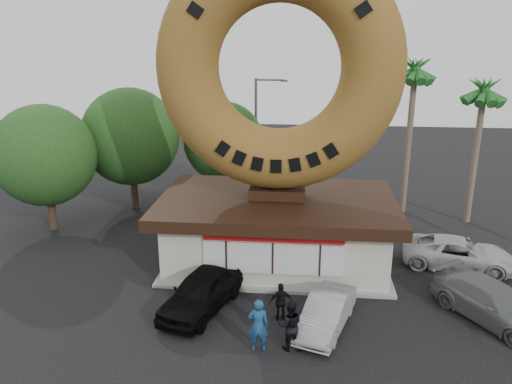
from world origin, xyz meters
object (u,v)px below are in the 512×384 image
(person_right, at_px, (281,302))
(car_silver, at_px, (326,312))
(person_center, at_px, (290,325))
(street_lamp, at_px, (258,132))
(car_black, at_px, (201,291))
(donut_shop, at_px, (277,228))
(giant_donut, at_px, (279,68))
(car_white, at_px, (459,253))
(car_grey, at_px, (493,303))
(person_left, at_px, (258,325))

(person_right, height_order, car_silver, person_right)
(person_center, distance_m, car_silver, 2.00)
(street_lamp, xyz_separation_m, car_black, (-0.90, -14.82, -3.69))
(donut_shop, relative_size, street_lamp, 1.40)
(person_center, xyz_separation_m, car_black, (-3.64, 2.33, -0.15))
(giant_donut, relative_size, car_white, 2.11)
(street_lamp, relative_size, car_grey, 1.58)
(person_right, bearing_deg, car_silver, 154.81)
(person_center, xyz_separation_m, car_silver, (1.33, 1.47, -0.28))
(street_lamp, distance_m, person_left, 17.77)
(person_right, bearing_deg, person_left, 59.55)
(car_grey, height_order, car_white, car_grey)
(car_black, bearing_deg, donut_shop, 78.69)
(donut_shop, bearing_deg, person_left, -91.71)
(giant_donut, height_order, car_black, giant_donut)
(giant_donut, bearing_deg, car_grey, -27.43)
(car_silver, height_order, car_white, car_white)
(car_black, bearing_deg, car_silver, 8.68)
(person_center, bearing_deg, car_silver, -137.68)
(person_left, xyz_separation_m, car_white, (8.93, 7.50, -0.28))
(person_center, bearing_deg, street_lamp, -86.48)
(person_right, relative_size, car_grey, 0.31)
(donut_shop, height_order, person_left, donut_shop)
(person_center, bearing_deg, person_left, 4.79)
(car_silver, bearing_deg, person_left, -127.32)
(person_left, bearing_deg, car_white, -144.78)
(person_left, height_order, car_grey, person_left)
(donut_shop, bearing_deg, giant_donut, 90.00)
(person_left, height_order, car_black, person_left)
(donut_shop, relative_size, person_center, 5.93)
(person_center, bearing_deg, person_right, -83.32)
(giant_donut, distance_m, street_lamp, 11.24)
(donut_shop, relative_size, giant_donut, 1.02)
(car_black, xyz_separation_m, car_silver, (4.97, -0.87, -0.14))
(street_lamp, height_order, car_white, street_lamp)
(person_left, height_order, person_right, person_left)
(giant_donut, height_order, person_right, giant_donut)
(donut_shop, xyz_separation_m, car_silver, (2.21, -5.67, -1.11))
(person_right, bearing_deg, donut_shop, -96.74)
(giant_donut, relative_size, person_left, 5.44)
(person_center, bearing_deg, donut_shop, -88.50)
(giant_donut, bearing_deg, street_lamp, 100.51)
(car_black, height_order, car_silver, car_black)
(street_lamp, bearing_deg, car_white, -43.01)
(giant_donut, height_order, car_silver, giant_donut)
(street_lamp, bearing_deg, giant_donut, -79.49)
(person_left, bearing_deg, giant_donut, -96.49)
(donut_shop, xyz_separation_m, person_left, (-0.22, -7.34, -0.76))
(street_lamp, bearing_deg, person_center, -80.93)
(giant_donut, bearing_deg, car_black, -119.79)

